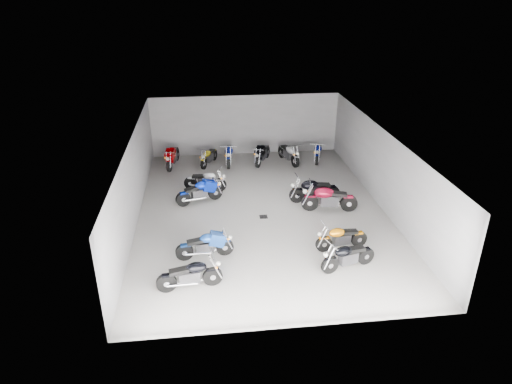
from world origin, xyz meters
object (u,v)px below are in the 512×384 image
Objects in this scene: motorcycle_right_b at (341,237)px; motorcycle_back_c at (229,154)px; motorcycle_right_e at (314,190)px; motorcycle_back_f at (318,151)px; motorcycle_right_a at (348,256)px; motorcycle_left_a at (190,275)px; motorcycle_left_f at (206,180)px; motorcycle_back_e at (289,153)px; motorcycle_back_b at (209,156)px; motorcycle_right_d at (329,199)px; drain_grate at (263,217)px; motorcycle_back_a at (172,156)px; motorcycle_left_b at (205,245)px; motorcycle_left_e at (200,192)px; motorcycle_back_d at (262,153)px.

motorcycle_back_c is (-3.37, 8.75, 0.06)m from motorcycle_right_b.
motorcycle_right_e is 4.99m from motorcycle_back_f.
motorcycle_right_a is at bearing 114.41° from motorcycle_back_c.
motorcycle_right_e is (5.17, 5.54, 0.04)m from motorcycle_left_a.
motorcycle_left_f is 0.91× the size of motorcycle_back_e.
motorcycle_back_e reaches higher than motorcycle_back_b.
motorcycle_right_a is (4.51, -6.78, 0.01)m from motorcycle_left_f.
motorcycle_right_d is at bearing 122.44° from motorcycle_left_a.
drain_grate is 7.18m from motorcycle_back_a.
motorcycle_left_a is 7.57m from motorcycle_right_e.
motorcycle_left_b is at bearing 45.65° from motorcycle_back_e.
motorcycle_back_b is at bearing -168.85° from motorcycle_left_f.
motorcycle_back_c is at bearing 140.33° from motorcycle_left_e.
motorcycle_left_b is at bearing 58.84° from motorcycle_right_a.
motorcycle_back_a is 2.90m from motorcycle_back_c.
motorcycle_back_d reaches higher than motorcycle_right_a.
motorcycle_right_b is at bearing -48.51° from drain_grate.
motorcycle_right_e is (2.33, 1.16, 0.53)m from drain_grate.
motorcycle_right_e is 6.50m from motorcycle_back_b.
motorcycle_back_e is (3.08, -0.24, -0.00)m from motorcycle_back_c.
motorcycle_back_a is at bearing 17.53° from motorcycle_back_f.
motorcycle_right_e is 1.10× the size of motorcycle_back_d.
motorcycle_right_b is 0.96× the size of motorcycle_back_d.
motorcycle_right_e is 1.00× the size of motorcycle_back_a.
motorcycle_right_b reaches higher than motorcycle_back_b.
motorcycle_right_b is 8.82m from motorcycle_back_d.
motorcycle_back_d is (-2.00, 5.74, -0.04)m from motorcycle_right_d.
motorcycle_left_a is 7.27m from motorcycle_left_f.
motorcycle_left_a reaches higher than motorcycle_left_b.
motorcycle_left_b is 10.55m from motorcycle_back_f.
motorcycle_left_a reaches higher than drain_grate.
motorcycle_back_f is (2.96, 0.01, -0.03)m from motorcycle_back_d.
motorcycle_back_a reaches higher than motorcycle_right_e.
motorcycle_left_a is 0.92× the size of motorcycle_right_e.
motorcycle_back_f is at bearing 138.56° from motorcycle_left_b.
motorcycle_right_e reaches higher than motorcycle_back_d.
motorcycle_right_e is at bearing 129.86° from motorcycle_left_a.
drain_grate is at bearing 107.71° from motorcycle_back_d.
motorcycle_back_c is 3.08m from motorcycle_back_e.
motorcycle_back_c is at bearing 21.66° from motorcycle_back_d.
motorcycle_back_d is (-1.66, 8.66, 0.05)m from motorcycle_right_b.
motorcycle_back_e reaches higher than motorcycle_left_a.
motorcycle_back_b is (0.31, 8.66, -0.02)m from motorcycle_left_b.
motorcycle_left_f is 8.14m from motorcycle_right_a.
motorcycle_right_d reaches higher than motorcycle_back_e.
motorcycle_left_b is at bearing 95.04° from motorcycle_back_d.
motorcycle_left_a is 1.02× the size of motorcycle_left_b.
drain_grate is 0.17× the size of motorcycle_left_f.
drain_grate is 6.02m from motorcycle_back_d.
motorcycle_back_c reaches higher than motorcycle_left_f.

